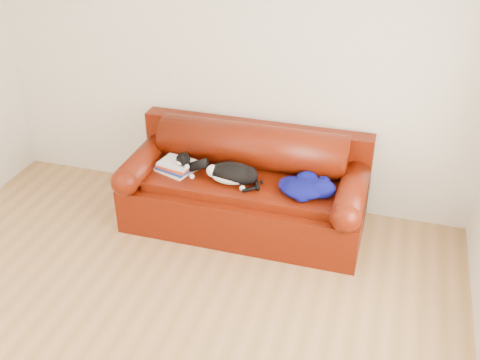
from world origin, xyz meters
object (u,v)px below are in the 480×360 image
object	(u,v)px
book_stack	(176,166)
blanket	(306,186)
cat	(232,174)
sofa_base	(245,202)

from	to	relation	value
book_stack	blanket	xyz separation A→B (m)	(1.17, -0.03, 0.01)
book_stack	cat	size ratio (longest dim) A/B	0.61
sofa_base	cat	distance (m)	0.38
cat	blanket	xyz separation A→B (m)	(0.64, 0.01, -0.02)
sofa_base	blanket	bearing A→B (deg)	-10.42
cat	blanket	size ratio (longest dim) A/B	1.10
sofa_base	cat	bearing A→B (deg)	-125.68
cat	blanket	world-z (taller)	cat
sofa_base	book_stack	xyz separation A→B (m)	(-0.61, -0.07, 0.31)
sofa_base	book_stack	distance (m)	0.69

